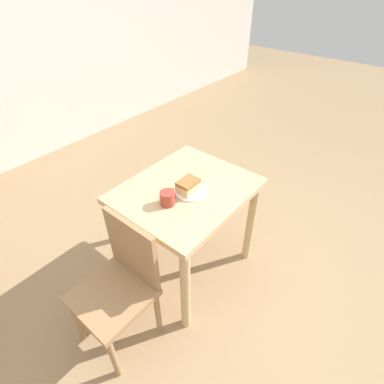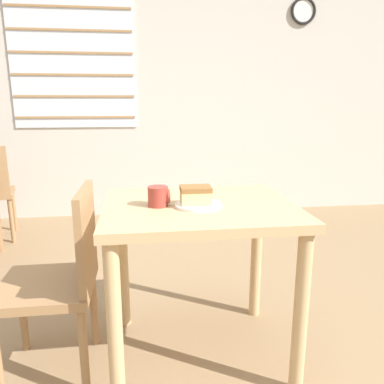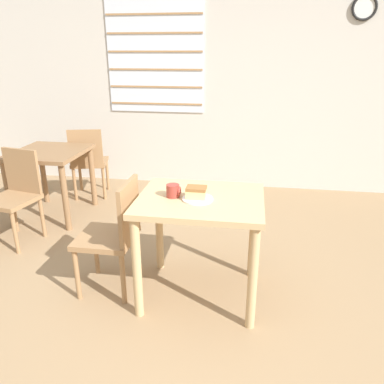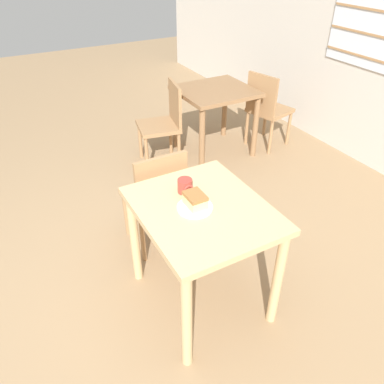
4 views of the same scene
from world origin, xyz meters
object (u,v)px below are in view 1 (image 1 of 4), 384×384
Objects in this scene: dining_table_near at (186,204)px; coffee_mug at (168,198)px; chair_near_window at (120,283)px; cake_slice at (188,186)px; plate at (190,191)px.

coffee_mug is (-0.18, -0.01, 0.18)m from dining_table_near.
coffee_mug is at bearing 91.84° from chair_near_window.
plate is at bearing -32.60° from cake_slice.
cake_slice is (-0.02, -0.04, 0.19)m from dining_table_near.
chair_near_window is 8.81× the size of coffee_mug.
plate is 0.05m from cake_slice.
chair_near_window reaches higher than plate.
chair_near_window is 0.55m from coffee_mug.
chair_near_window is at bearing 178.66° from plate.
dining_table_near is 0.19m from cake_slice.
dining_table_near is at bearing 4.70° from coffee_mug.
cake_slice is (-0.01, 0.01, 0.04)m from plate.
cake_slice is (0.59, -0.01, 0.35)m from chair_near_window.
dining_table_near is 4.12× the size of plate.
chair_near_window is at bearing -178.16° from coffee_mug.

